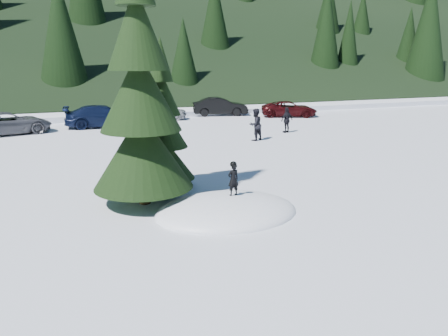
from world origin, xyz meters
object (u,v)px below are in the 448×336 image
object	(u,v)px
child_skier	(233,180)
car_5	(220,106)
adult_0	(255,125)
car_2	(8,123)
car_4	(161,111)
adult_1	(287,120)
spruce_short	(163,132)
car_6	(289,109)
car_3	(104,116)
spruce_tall	(140,102)

from	to	relation	value
child_skier	car_5	xyz separation A→B (m)	(7.62, 21.93, -0.25)
adult_0	car_2	distance (m)	15.38
adult_0	car_5	distance (m)	11.51
car_4	adult_1	bearing A→B (deg)	-128.13
spruce_short	car_4	bearing A→B (deg)	77.74
car_2	car_5	world-z (taller)	car_5
car_6	spruce_short	bearing A→B (deg)	161.00
adult_1	car_2	xyz separation A→B (m)	(-16.53, 5.56, -0.11)
adult_0	adult_1	size ratio (longest dim) A/B	1.14
child_skier	adult_1	bearing A→B (deg)	-133.26
car_3	car_6	world-z (taller)	car_3
spruce_tall	adult_1	world-z (taller)	spruce_tall
spruce_tall	car_6	size ratio (longest dim) A/B	1.93
spruce_tall	car_6	distance (m)	23.36
car_5	spruce_short	bearing A→B (deg)	167.04
car_4	car_5	bearing A→B (deg)	-64.83
spruce_tall	car_3	world-z (taller)	spruce_tall
car_4	car_5	xyz separation A→B (m)	(5.15, 0.76, 0.07)
child_skier	car_4	distance (m)	21.32
car_6	car_3	bearing A→B (deg)	113.51
car_2	car_4	distance (m)	10.85
adult_0	car_4	world-z (taller)	adult_0
adult_0	adult_1	world-z (taller)	adult_0
adult_0	car_4	xyz separation A→B (m)	(-3.15, 10.57, -0.25)
car_4	adult_0	bearing A→B (deg)	-146.58
spruce_short	adult_0	distance (m)	10.44
spruce_tall	adult_1	bearing A→B (deg)	44.03
spruce_tall	adult_0	world-z (taller)	spruce_tall
car_3	car_6	xyz separation A→B (m)	(14.66, 0.39, -0.13)
child_skier	car_6	bearing A→B (deg)	-131.58
spruce_tall	spruce_short	world-z (taller)	spruce_tall
car_5	car_3	bearing A→B (deg)	120.33
child_skier	car_2	size ratio (longest dim) A/B	0.20
adult_1	car_6	world-z (taller)	adult_1
spruce_tall	spruce_short	size ratio (longest dim) A/B	1.60
adult_0	car_2	size ratio (longest dim) A/B	0.37
car_3	spruce_tall	bearing A→B (deg)	-177.58
car_2	car_5	distance (m)	16.02
adult_1	car_6	bearing A→B (deg)	-137.06
car_5	spruce_tall	bearing A→B (deg)	166.30
adult_0	car_2	bearing A→B (deg)	-51.14
car_2	car_3	distance (m)	5.92
adult_1	spruce_tall	bearing A→B (deg)	26.98
adult_0	car_5	xyz separation A→B (m)	(2.00, 11.33, -0.18)
spruce_tall	car_2	distance (m)	17.38
car_2	spruce_tall	bearing A→B (deg)	-178.04
car_3	car_5	world-z (taller)	car_3
adult_1	car_6	xyz separation A→B (m)	(3.98, 6.89, -0.19)
car_2	spruce_short	bearing A→B (deg)	-173.12
car_2	car_6	size ratio (longest dim) A/B	1.13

